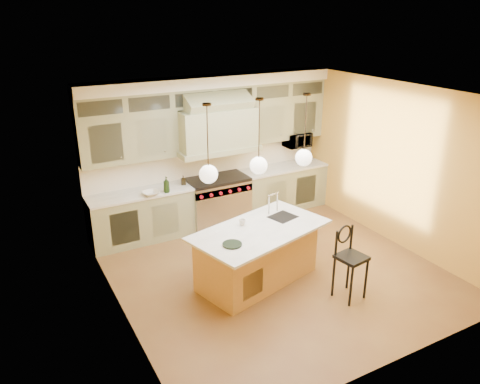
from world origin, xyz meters
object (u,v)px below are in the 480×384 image
kitchen_island (258,253)px  counter_stool (350,258)px  range (217,200)px  microwave (297,140)px

kitchen_island → counter_stool: size_ratio=2.08×
range → kitchen_island: 2.27m
range → microwave: (1.95, 0.11, 0.96)m
kitchen_island → microwave: 3.46m
range → counter_stool: size_ratio=1.07×
kitchen_island → microwave: microwave is taller
counter_stool → range: bearing=90.8°
range → kitchen_island: bearing=-100.0°
kitchen_island → counter_stool: 1.41m
counter_stool → microwave: (1.39, 3.37, 0.81)m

